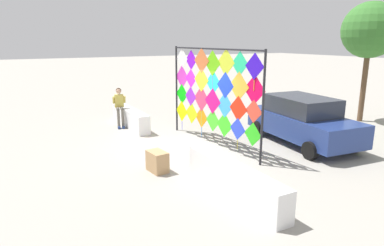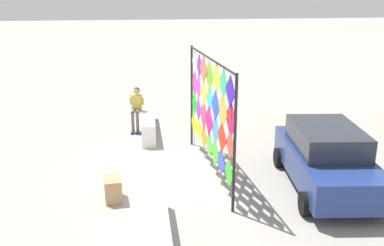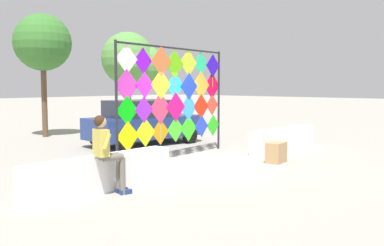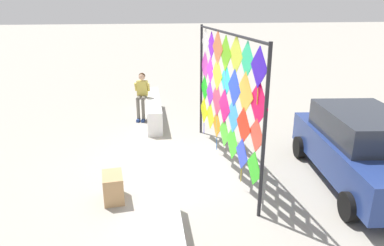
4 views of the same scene
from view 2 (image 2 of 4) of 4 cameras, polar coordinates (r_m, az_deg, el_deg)
The scene contains 7 objects.
ground at distance 12.38m, azimuth -3.71°, elevation -6.40°, with size 120.00×120.00×0.00m, color #9E998E.
plaza_ledge_left at distance 15.68m, azimuth -5.85°, elevation 0.16°, with size 3.42×0.46×0.73m, color white.
plaza_ledge_right at distance 8.93m, azimuth -4.59°, elevation -13.80°, with size 3.42×0.46×0.73m, color white.
kite_display_rack at distance 11.72m, azimuth 2.28°, elevation 2.22°, with size 4.71×0.46×3.25m.
seated_vendor at distance 15.64m, azimuth -7.29°, elevation 2.25°, with size 0.73×0.55×1.58m.
parked_car at distance 11.69m, azimuth 17.13°, elevation -4.32°, with size 4.30×2.31×1.61m.
cardboard_box_large at distance 10.90m, azimuth -10.30°, elevation -8.47°, with size 0.62×0.40×0.56m, color tan.
Camera 2 is at (11.31, -0.60, 4.98)m, focal length 40.78 mm.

